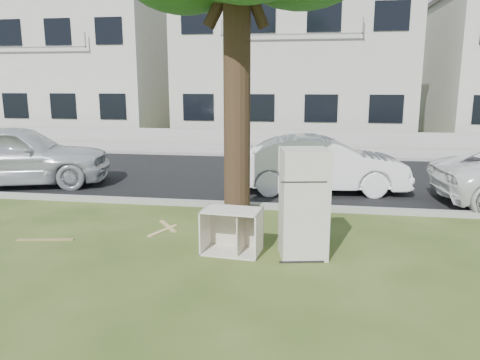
% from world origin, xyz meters
% --- Properties ---
extents(ground, '(120.00, 120.00, 0.00)m').
position_xyz_m(ground, '(0.00, 0.00, 0.00)').
color(ground, '#304217').
extents(road, '(120.00, 7.00, 0.01)m').
position_xyz_m(road, '(0.00, 6.00, 0.01)').
color(road, black).
rests_on(road, ground).
extents(kerb_near, '(120.00, 0.18, 0.12)m').
position_xyz_m(kerb_near, '(0.00, 2.45, 0.00)').
color(kerb_near, gray).
rests_on(kerb_near, ground).
extents(kerb_far, '(120.00, 0.18, 0.12)m').
position_xyz_m(kerb_far, '(0.00, 9.55, 0.00)').
color(kerb_far, gray).
rests_on(kerb_far, ground).
extents(sidewalk, '(120.00, 2.80, 0.01)m').
position_xyz_m(sidewalk, '(0.00, 11.00, 0.01)').
color(sidewalk, gray).
rests_on(sidewalk, ground).
extents(low_wall, '(120.00, 0.15, 0.70)m').
position_xyz_m(low_wall, '(0.00, 12.60, 0.35)').
color(low_wall, gray).
rests_on(low_wall, ground).
extents(townhouse_left, '(10.20, 8.16, 7.04)m').
position_xyz_m(townhouse_left, '(-12.00, 17.50, 3.52)').
color(townhouse_left, beige).
rests_on(townhouse_left, ground).
extents(townhouse_center, '(11.22, 8.16, 7.44)m').
position_xyz_m(townhouse_center, '(0.00, 17.50, 3.72)').
color(townhouse_center, '#B8B6A7').
rests_on(townhouse_center, ground).
extents(fridge, '(0.83, 0.79, 1.73)m').
position_xyz_m(fridge, '(1.01, -0.25, 0.86)').
color(fridge, silver).
rests_on(fridge, ground).
extents(cabinet, '(0.98, 0.67, 0.73)m').
position_xyz_m(cabinet, '(-0.14, -0.31, 0.36)').
color(cabinet, beige).
rests_on(cabinet, ground).
extents(plank_a, '(0.99, 0.26, 0.02)m').
position_xyz_m(plank_a, '(-3.49, -0.24, 0.01)').
color(plank_a, olive).
rests_on(plank_a, ground).
extents(plank_b, '(0.54, 0.70, 0.02)m').
position_xyz_m(plank_b, '(-1.60, 0.86, 0.01)').
color(plank_b, tan).
rests_on(plank_b, ground).
extents(plank_c, '(0.37, 0.75, 0.02)m').
position_xyz_m(plank_c, '(-1.60, 0.58, 0.01)').
color(plank_c, tan).
rests_on(plank_c, ground).
extents(car_center, '(4.39, 1.91, 1.40)m').
position_xyz_m(car_center, '(1.31, 4.33, 0.70)').
color(car_center, white).
rests_on(car_center, ground).
extents(car_left, '(5.24, 3.34, 1.66)m').
position_xyz_m(car_left, '(-6.73, 3.75, 0.83)').
color(car_left, silver).
rests_on(car_left, ground).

